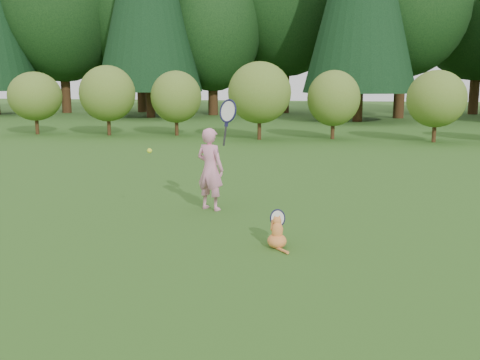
# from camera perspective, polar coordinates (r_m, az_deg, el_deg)

# --- Properties ---
(ground) EXTENTS (100.00, 100.00, 0.00)m
(ground) POSITION_cam_1_polar(r_m,az_deg,el_deg) (7.28, -2.76, -6.51)
(ground) COLOR #294D15
(ground) RESTS_ON ground
(shrub_row) EXTENTS (28.00, 3.00, 2.80)m
(shrub_row) POSITION_cam_1_polar(r_m,az_deg,el_deg) (19.84, 6.21, 8.42)
(shrub_row) COLOR #576E22
(shrub_row) RESTS_ON ground
(child) EXTENTS (0.83, 0.58, 2.06)m
(child) POSITION_cam_1_polar(r_m,az_deg,el_deg) (8.87, -3.13, 1.37)
(child) COLOR pink
(child) RESTS_ON ground
(cat) EXTENTS (0.37, 0.58, 0.58)m
(cat) POSITION_cam_1_polar(r_m,az_deg,el_deg) (6.97, 3.98, -5.44)
(cat) COLOR orange
(cat) RESTS_ON ground
(tennis_ball) EXTENTS (0.08, 0.08, 0.08)m
(tennis_ball) POSITION_cam_1_polar(r_m,az_deg,el_deg) (8.29, -9.63, 3.10)
(tennis_ball) COLOR #B2D118
(tennis_ball) RESTS_ON ground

